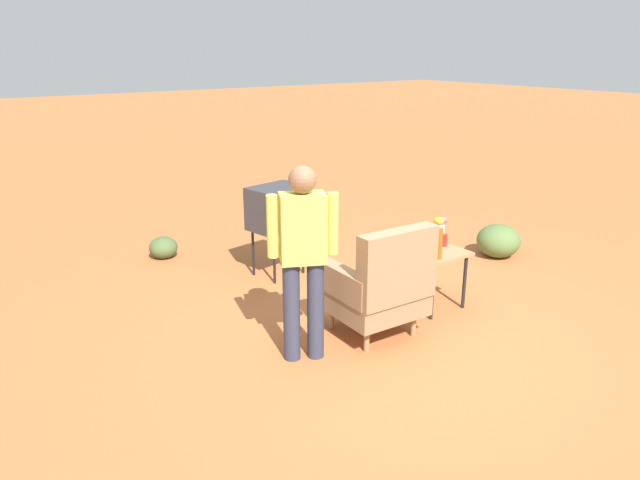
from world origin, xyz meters
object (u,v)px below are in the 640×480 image
Objects in this scene: soda_can_blue at (426,242)px; flower_vase at (440,228)px; soda_can_red at (444,240)px; bottle_tall_amber at (439,244)px; armchair at (380,285)px; bottle_short_clear at (421,241)px; side_table at (433,259)px; person_standing at (303,252)px; tv_on_stand at (277,208)px.

flower_vase reaches higher than soda_can_blue.
bottle_tall_amber is at bearing 35.89° from soda_can_red.
armchair is 0.81m from bottle_short_clear.
bottle_short_clear is 1.64× the size of soda_can_blue.
side_table is at bearing -127.10° from bottle_tall_amber.
person_standing reaches higher than soda_can_blue.
armchair is 0.89m from side_table.
armchair is 3.53× the size of bottle_tall_amber.
flower_vase reaches higher than side_table.
soda_can_blue is 0.33m from bottle_tall_amber.
soda_can_blue is (-0.79, 1.54, -0.13)m from tv_on_stand.
person_standing reaches higher than armchair.
flower_vase is at bearing -171.51° from person_standing.
armchair is 1.18m from flower_vase.
soda_can_blue is at bearing -172.03° from person_standing.
armchair is 0.65× the size of person_standing.
soda_can_blue is at bearing -161.38° from bottle_short_clear.
armchair is at bearing 19.49° from bottle_short_clear.
soda_can_red is at bearing 62.96° from flower_vase.
side_table is 0.57× the size of tv_on_stand.
tv_on_stand reaches higher than flower_vase.
bottle_tall_amber is 1.13× the size of flower_vase.
side_table is 1.97× the size of bottle_tall_amber.
soda_can_red is 0.41× the size of bottle_tall_amber.
side_table is at bearing 33.00° from flower_vase.
person_standing is at bearing 4.40° from side_table.
armchair is 0.92m from soda_can_blue.
soda_can_blue is (-0.85, -0.30, 0.15)m from armchair.
bottle_tall_amber reaches higher than soda_can_blue.
person_standing is at bearing -5.49° from armchair.
person_standing is 5.47× the size of bottle_tall_amber.
flower_vase reaches higher than bottle_short_clear.
side_table is 4.85× the size of soda_can_red.
soda_can_red is 1.00× the size of soda_can_blue.
tv_on_stand is 1.73m from soda_can_blue.
soda_can_red is at bearing -144.11° from bottle_tall_amber.
soda_can_red is at bearing -174.65° from person_standing.
soda_can_red is (-0.98, 1.59, -0.13)m from tv_on_stand.
armchair is 5.30× the size of bottle_short_clear.
flower_vase is (-0.36, -0.09, 0.05)m from bottle_short_clear.
person_standing is 8.20× the size of bottle_short_clear.
soda_can_red is 0.15m from flower_vase.
tv_on_stand is at bearing -115.34° from person_standing.
tv_on_stand is at bearing -92.13° from armchair.
bottle_tall_amber is at bearing 42.13° from flower_vase.
tv_on_stand is 8.44× the size of soda_can_red.
armchair is at bearing 19.38° from soda_can_blue.
armchair is 1.79× the size of side_table.
bottle_tall_amber is at bearing 109.63° from tv_on_stand.
person_standing is (0.83, 1.76, 0.16)m from tv_on_stand.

